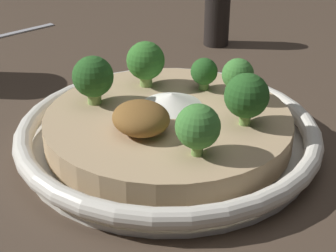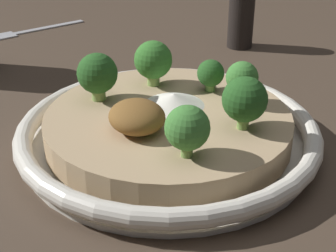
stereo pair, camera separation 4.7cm
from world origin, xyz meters
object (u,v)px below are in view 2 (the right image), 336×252
Objects in this scene: broccoli_back_right at (245,100)px; pepper_shaker at (241,12)px; broccoli_front_left at (97,74)px; broccoli_left at (153,61)px; broccoli_front_right at (187,128)px; broccoli_back at (242,79)px; risotto_bowl at (168,131)px; broccoli_back_left at (211,74)px; fork_utensil at (23,32)px.

pepper_shaker is at bearing 150.42° from broccoli_back_right.
broccoli_front_left is 0.30m from pepper_shaker.
broccoli_front_right is at bearing -10.80° from broccoli_left.
broccoli_back is 0.42× the size of pepper_shaker.
broccoli_back reaches higher than risotto_bowl.
pepper_shaker reaches higher than broccoli_left.
broccoli_left is 0.09m from broccoli_back.
broccoli_back is at bearing 63.67° from broccoli_front_left.
broccoli_back_right is at bearing -29.58° from pepper_shaker.
broccoli_back_left is at bearing -37.24° from pepper_shaker.
broccoli_front_right is at bearing -69.94° from broccoli_back_right.
broccoli_back_left is at bearing 95.64° from fork_utensil.
broccoli_left is at bearing 169.74° from risotto_bowl.
pepper_shaker is at bearing 128.91° from broccoli_left.
pepper_shaker is at bearing 143.53° from broccoli_front_right.
fork_utensil is (-0.47, -0.06, -0.06)m from broccoli_front_right.
broccoli_back_right reaches higher than risotto_bowl.
broccoli_left is at bearing -51.09° from pepper_shaker.
broccoli_front_left reaches higher than broccoli_back.
broccoli_back_left is (-0.10, 0.07, -0.01)m from broccoli_front_right.
pepper_shaker reaches higher than broccoli_front_right.
broccoli_front_left is 0.13m from broccoli_back.
broccoli_front_left is 1.12× the size of broccoli_back.
broccoli_front_left is 1.43× the size of broccoli_back_left.
broccoli_back_right is at bearing 110.06° from broccoli_front_right.
broccoli_left is 0.14m from broccoli_front_right.
pepper_shaker is at bearing 142.76° from broccoli_back_left.
risotto_bowl is at bearing -61.64° from broccoli_back_left.
broccoli_left is 0.12m from broccoli_back_right.
pepper_shaker reaches higher than broccoli_back.
pepper_shaker reaches higher than fork_utensil.
broccoli_back_left is at bearing -160.10° from broccoli_back.
pepper_shaker reaches higher than broccoli_back_left.
broccoli_front_left is 0.35m from fork_utensil.
broccoli_back_right is 1.13× the size of broccoli_back.
broccoli_back_right is at bearing 43.34° from broccoli_front_left.
broccoli_left and broccoli_back_right have the same top height.
risotto_bowl is 6.03× the size of broccoli_front_left.
broccoli_front_right is at bearing -36.47° from pepper_shaker.
risotto_bowl is at bearing -10.26° from broccoli_left.
broccoli_left reaches higher than fork_utensil.
broccoli_back_left is 0.78× the size of broccoli_back.
broccoli_left is 0.06m from broccoli_back_left.
broccoli_back_left is at bearing 52.27° from broccoli_left.
broccoli_back_right reaches higher than broccoli_back.
fork_utensil is (-0.33, -0.08, -0.06)m from broccoli_left.
broccoli_back_right is at bearing -27.51° from broccoli_back.
broccoli_left is 1.43× the size of broccoli_back_left.
broccoli_front_right is 0.13m from broccoli_back_left.
pepper_shaker is (-0.27, 0.15, -0.01)m from broccoli_back_right.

